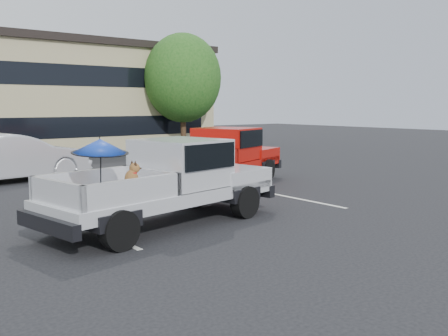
{
  "coord_description": "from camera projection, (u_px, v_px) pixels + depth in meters",
  "views": [
    {
      "loc": [
        -7.31,
        -8.41,
        2.63
      ],
      "look_at": [
        -0.72,
        -0.1,
        1.3
      ],
      "focal_mm": 40.0,
      "sensor_mm": 36.0,
      "label": 1
    }
  ],
  "objects": [
    {
      "name": "stripe_left",
      "position": [
        85.0,
        225.0,
        11.08
      ],
      "size": [
        0.12,
        5.0,
        0.01
      ],
      "primitive_type": "cube",
      "color": "silver",
      "rests_on": "ground"
    },
    {
      "name": "motel_building",
      "position": [
        33.0,
        96.0,
        28.53
      ],
      "size": [
        20.4,
        8.4,
        6.3
      ],
      "color": "tan",
      "rests_on": "ground"
    },
    {
      "name": "silver_sedan",
      "position": [
        15.0,
        158.0,
        17.4
      ],
      "size": [
        5.24,
        2.44,
        1.66
      ],
      "primitive_type": "imported",
      "rotation": [
        0.0,
        0.0,
        1.71
      ],
      "color": "#BBBDC3",
      "rests_on": "ground"
    },
    {
      "name": "silver_pickup",
      "position": [
        173.0,
        176.0,
        11.18
      ],
      "size": [
        5.94,
        2.9,
        2.06
      ],
      "rotation": [
        0.0,
        0.0,
        0.17
      ],
      "color": "black",
      "rests_on": "ground"
    },
    {
      "name": "red_pickup",
      "position": [
        224.0,
        154.0,
        16.72
      ],
      "size": [
        6.06,
        3.88,
        1.89
      ],
      "rotation": [
        0.0,
        0.0,
        0.36
      ],
      "color": "black",
      "rests_on": "ground"
    },
    {
      "name": "stripe_right",
      "position": [
        278.0,
        195.0,
        14.78
      ],
      "size": [
        0.12,
        5.0,
        0.01
      ],
      "primitive_type": "cube",
      "color": "silver",
      "rests_on": "ground"
    },
    {
      "name": "tree_back",
      "position": [
        78.0,
        79.0,
        33.19
      ],
      "size": [
        4.68,
        4.68,
        7.11
      ],
      "color": "#332114",
      "rests_on": "ground"
    },
    {
      "name": "tree_right",
      "position": [
        183.0,
        78.0,
        28.84
      ],
      "size": [
        4.46,
        4.46,
        6.78
      ],
      "color": "#332114",
      "rests_on": "ground"
    },
    {
      "name": "ground",
      "position": [
        246.0,
        222.0,
        11.37
      ],
      "size": [
        90.0,
        90.0,
        0.0
      ],
      "primitive_type": "plane",
      "color": "black",
      "rests_on": "ground"
    }
  ]
}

